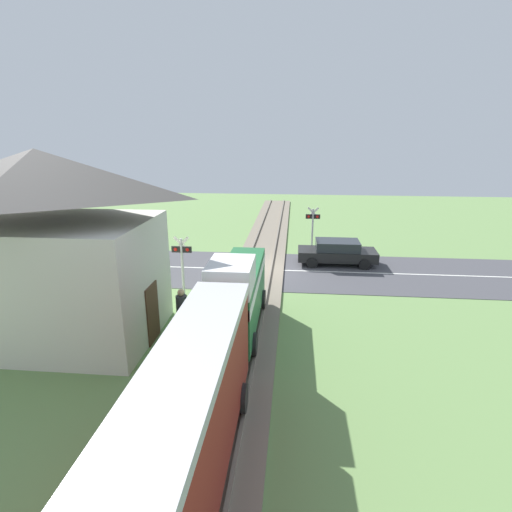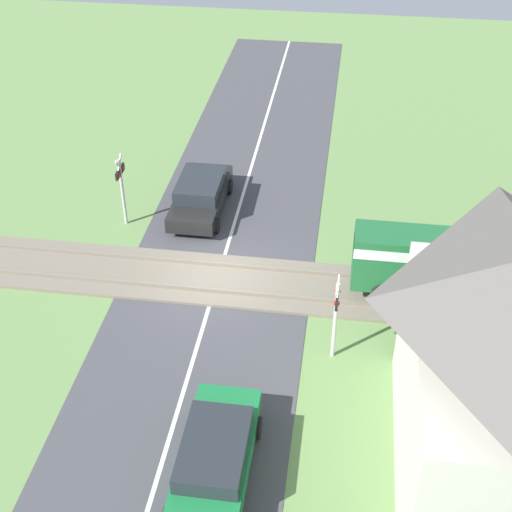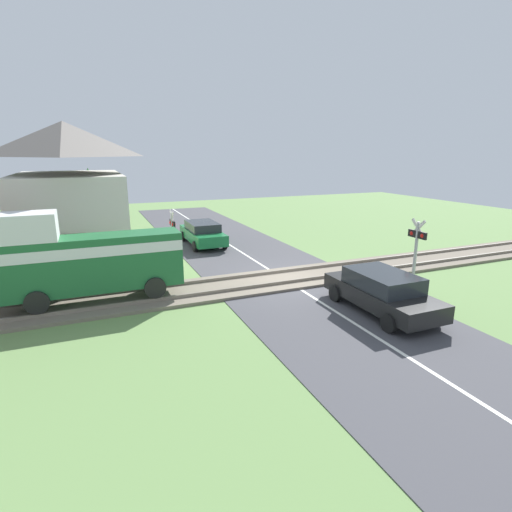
# 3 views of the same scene
# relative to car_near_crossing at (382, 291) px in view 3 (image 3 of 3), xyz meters

# --- Properties ---
(ground_plane) EXTENTS (60.00, 60.00, 0.00)m
(ground_plane) POSITION_rel_car_near_crossing_xyz_m (4.37, 1.44, -0.74)
(ground_plane) COLOR #66894C
(road_surface) EXTENTS (48.00, 6.40, 0.02)m
(road_surface) POSITION_rel_car_near_crossing_xyz_m (4.37, 1.44, -0.73)
(road_surface) COLOR #424247
(road_surface) RESTS_ON ground_plane
(track_bed) EXTENTS (2.80, 48.00, 0.24)m
(track_bed) POSITION_rel_car_near_crossing_xyz_m (4.37, 1.44, -0.67)
(track_bed) COLOR #756B5B
(track_bed) RESTS_ON ground_plane
(car_near_crossing) EXTENTS (4.40, 1.94, 1.40)m
(car_near_crossing) POSITION_rel_car_near_crossing_xyz_m (0.00, 0.00, 0.00)
(car_near_crossing) COLOR black
(car_near_crossing) RESTS_ON ground_plane
(car_far_side) EXTENTS (4.55, 1.88, 1.37)m
(car_far_side) POSITION_rel_car_near_crossing_xyz_m (12.23, 2.88, -0.01)
(car_far_side) COLOR #197038
(car_far_side) RESTS_ON ground_plane
(crossing_signal_west_approach) EXTENTS (0.90, 0.18, 2.84)m
(crossing_signal_west_approach) POSITION_rel_car_near_crossing_xyz_m (1.31, -2.65, 1.09)
(crossing_signal_west_approach) COLOR #B7B7B7
(crossing_signal_west_approach) RESTS_ON ground_plane
(crossing_signal_east_approach) EXTENTS (0.90, 0.18, 2.84)m
(crossing_signal_east_approach) POSITION_rel_car_near_crossing_xyz_m (7.43, 5.53, 1.09)
(crossing_signal_east_approach) COLOR #B7B7B7
(crossing_signal_east_approach) RESTS_ON ground_plane
(station_building) EXTENTS (7.59, 5.01, 6.68)m
(station_building) POSITION_rel_car_near_crossing_xyz_m (10.93, 9.64, 2.53)
(station_building) COLOR beige
(station_building) RESTS_ON ground_plane
(pedestrian_by_station) EXTENTS (0.42, 0.42, 1.69)m
(pedestrian_by_station) POSITION_rel_car_near_crossing_xyz_m (6.55, 8.89, 0.03)
(pedestrian_by_station) COLOR #333338
(pedestrian_by_station) RESTS_ON ground_plane
(tree_by_station) EXTENTS (2.38, 2.38, 4.38)m
(tree_by_station) POSITION_rel_car_near_crossing_xyz_m (16.95, 8.72, 2.20)
(tree_by_station) COLOR brown
(tree_by_station) RESTS_ON ground_plane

